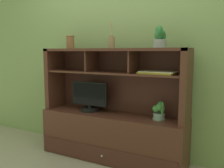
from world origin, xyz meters
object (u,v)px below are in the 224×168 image
(diffuser_bottle, at_px, (111,42))
(potted_succulent, at_px, (160,38))
(media_console, at_px, (112,125))
(potted_orchid, at_px, (159,111))
(tv_monitor, at_px, (89,98))
(magazine_stack_left, at_px, (158,73))
(ceramic_vase, at_px, (70,42))

(diffuser_bottle, bearing_deg, potted_succulent, -0.62)
(media_console, relative_size, potted_orchid, 8.78)
(tv_monitor, height_order, potted_succulent, potted_succulent)
(magazine_stack_left, xyz_separation_m, ceramic_vase, (-1.07, -0.03, 0.32))
(magazine_stack_left, bearing_deg, potted_succulent, -48.07)
(media_console, height_order, diffuser_bottle, diffuser_bottle)
(tv_monitor, bearing_deg, diffuser_bottle, 0.05)
(media_console, height_order, tv_monitor, media_console)
(potted_orchid, xyz_separation_m, diffuser_bottle, (-0.54, -0.03, 0.71))
(media_console, distance_m, magazine_stack_left, 0.82)
(media_console, bearing_deg, potted_orchid, 0.74)
(potted_succulent, bearing_deg, media_console, 176.95)
(potted_orchid, bearing_deg, magazine_stack_left, -147.17)
(tv_monitor, distance_m, ceramic_vase, 0.70)
(media_console, distance_m, potted_orchid, 0.59)
(potted_orchid, distance_m, magazine_stack_left, 0.40)
(tv_monitor, relative_size, potted_succulent, 2.17)
(diffuser_bottle, distance_m, ceramic_vase, 0.54)
(potted_succulent, bearing_deg, diffuser_bottle, 179.38)
(magazine_stack_left, relative_size, ceramic_vase, 2.57)
(tv_monitor, relative_size, ceramic_vase, 3.05)
(magazine_stack_left, bearing_deg, ceramic_vase, -178.60)
(media_console, relative_size, diffuser_bottle, 5.88)
(potted_orchid, bearing_deg, tv_monitor, -177.92)
(tv_monitor, relative_size, diffuser_bottle, 1.63)
(media_console, bearing_deg, potted_succulent, -3.05)
(media_console, xyz_separation_m, diffuser_bottle, (-0.00, -0.02, 0.94))
(diffuser_bottle, xyz_separation_m, ceramic_vase, (-0.54, -0.01, 0.01))
(media_console, distance_m, diffuser_bottle, 0.94)
(tv_monitor, distance_m, diffuser_bottle, 0.71)
(diffuser_bottle, height_order, ceramic_vase, diffuser_bottle)
(potted_succulent, xyz_separation_m, ceramic_vase, (-1.09, -0.00, -0.02))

